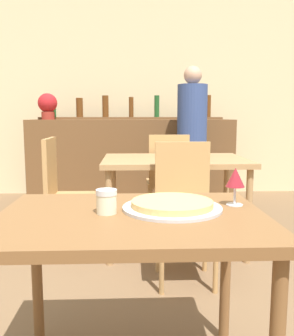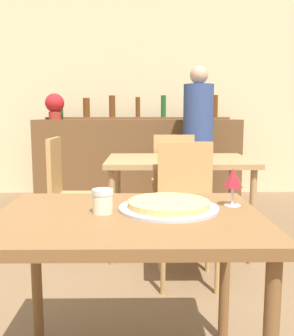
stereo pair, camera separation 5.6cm
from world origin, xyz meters
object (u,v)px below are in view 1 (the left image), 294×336
wine_glass (235,179)px  cheese_shaker (107,201)px  chair_far_side_back (168,176)px  pizza_tray (172,205)px  chair_far_side_left (63,187)px  potted_plant (48,105)px  chair_far_side_front (184,202)px  person_standing (192,134)px

wine_glass → cheese_shaker: bearing=-168.1°
chair_far_side_back → pizza_tray: (-0.19, -2.13, 0.23)m
chair_far_side_left → cheese_shaker: (0.47, -1.62, 0.26)m
pizza_tray → potted_plant: (-1.21, 3.35, 0.49)m
chair_far_side_front → person_standing: (0.34, 1.81, 0.37)m
chair_far_side_back → pizza_tray: size_ratio=2.33×
chair_far_side_front → pizza_tray: size_ratio=2.33×
chair_far_side_front → wine_glass: chair_far_side_front is taller
chair_far_side_back → pizza_tray: 2.15m
chair_far_side_front → chair_far_side_back: 1.12m
pizza_tray → cheese_shaker: bearing=-168.7°
wine_glass → potted_plant: potted_plant is taller
chair_far_side_back → wine_glass: bearing=92.2°
chair_far_side_left → cheese_shaker: bearing=-164.0°
pizza_tray → person_standing: size_ratio=0.24×
potted_plant → cheese_shaker: bearing=-74.3°
chair_far_side_left → wine_glass: bearing=-146.6°
chair_far_side_left → pizza_tray: chair_far_side_left is taller
chair_far_side_back → wine_glass: (0.08, -2.07, 0.32)m
person_standing → potted_plant: (-1.74, 0.53, 0.34)m
chair_far_side_back → person_standing: size_ratio=0.56×
cheese_shaker → potted_plant: 3.56m
pizza_tray → wine_glass: wine_glass is taller
chair_far_side_back → person_standing: (0.34, 0.69, 0.37)m
cheese_shaker → pizza_tray: bearing=11.3°
person_standing → chair_far_side_back: bearing=-116.3°
person_standing → potted_plant: bearing=163.1°
pizza_tray → cheese_shaker: (-0.26, -0.05, 0.03)m
chair_far_side_back → pizza_tray: chair_far_side_back is taller
chair_far_side_left → wine_glass: size_ratio=5.87×
chair_far_side_left → person_standing: bearing=-45.2°
chair_far_side_front → potted_plant: 2.82m
cheese_shaker → chair_far_side_front: bearing=66.9°
chair_far_side_back → cheese_shaker: (-0.45, -2.18, 0.26)m
chair_far_side_left → chair_far_side_front: bearing=-121.5°
pizza_tray → person_standing: bearing=79.3°
wine_glass → pizza_tray: bearing=-167.4°
chair_far_side_back → chair_far_side_left: size_ratio=1.00×
person_standing → wine_glass: (-0.26, -2.76, -0.05)m
chair_far_side_left → pizza_tray: (0.73, -1.57, 0.23)m
potted_plant → chair_far_side_left: bearing=-74.7°
chair_far_side_front → wine_glass: size_ratio=5.87×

